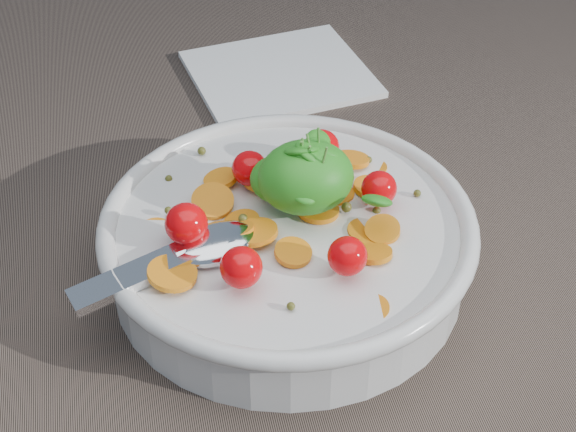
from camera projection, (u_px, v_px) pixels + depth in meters
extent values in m
plane|color=brown|center=(300.00, 243.00, 0.59)|extent=(6.00, 6.00, 0.00)
cylinder|color=silver|center=(288.00, 249.00, 0.56)|extent=(0.22, 0.22, 0.04)
torus|color=silver|center=(288.00, 223.00, 0.54)|extent=(0.24, 0.24, 0.01)
cylinder|color=silver|center=(288.00, 271.00, 0.57)|extent=(0.11, 0.11, 0.01)
cylinder|color=brown|center=(288.00, 249.00, 0.56)|extent=(0.20, 0.20, 0.03)
cylinder|color=orange|center=(369.00, 233.00, 0.54)|extent=(0.03, 0.03, 0.01)
cylinder|color=orange|center=(294.00, 184.00, 0.58)|extent=(0.02, 0.02, 0.01)
cylinder|color=orange|center=(373.00, 188.00, 0.57)|extent=(0.03, 0.03, 0.01)
cylinder|color=orange|center=(307.00, 198.00, 0.56)|extent=(0.03, 0.03, 0.01)
cylinder|color=orange|center=(172.00, 273.00, 0.50)|extent=(0.04, 0.04, 0.01)
cylinder|color=orange|center=(382.00, 230.00, 0.53)|extent=(0.02, 0.02, 0.01)
cylinder|color=orange|center=(155.00, 233.00, 0.54)|extent=(0.03, 0.03, 0.01)
cylinder|color=orange|center=(375.00, 254.00, 0.52)|extent=(0.03, 0.03, 0.01)
cylinder|color=orange|center=(242.00, 223.00, 0.54)|extent=(0.03, 0.03, 0.01)
cylinder|color=orange|center=(213.00, 201.00, 0.55)|extent=(0.04, 0.04, 0.01)
cylinder|color=orange|center=(219.00, 244.00, 0.52)|extent=(0.03, 0.03, 0.01)
cylinder|color=orange|center=(369.00, 311.00, 0.49)|extent=(0.02, 0.02, 0.01)
cylinder|color=orange|center=(318.00, 210.00, 0.55)|extent=(0.03, 0.03, 0.01)
cylinder|color=orange|center=(351.00, 159.00, 0.59)|extent=(0.03, 0.03, 0.01)
cylinder|color=orange|center=(221.00, 179.00, 0.57)|extent=(0.03, 0.03, 0.01)
cylinder|color=orange|center=(235.00, 231.00, 0.53)|extent=(0.03, 0.03, 0.01)
cylinder|color=orange|center=(367.00, 250.00, 0.53)|extent=(0.03, 0.03, 0.00)
cylinder|color=orange|center=(334.00, 194.00, 0.57)|extent=(0.03, 0.03, 0.01)
cylinder|color=orange|center=(293.00, 252.00, 0.52)|extent=(0.03, 0.03, 0.01)
cylinder|color=orange|center=(262.00, 180.00, 0.57)|extent=(0.04, 0.04, 0.01)
cylinder|color=orange|center=(252.00, 268.00, 0.52)|extent=(0.03, 0.03, 0.01)
cylinder|color=orange|center=(256.00, 232.00, 0.53)|extent=(0.04, 0.04, 0.01)
cylinder|color=orange|center=(370.00, 171.00, 0.59)|extent=(0.03, 0.03, 0.01)
sphere|color=#4D4E1A|center=(417.00, 193.00, 0.56)|extent=(0.00, 0.00, 0.00)
sphere|color=#4D4E1A|center=(194.00, 244.00, 0.53)|extent=(0.00, 0.00, 0.00)
sphere|color=#4D4E1A|center=(168.00, 210.00, 0.55)|extent=(0.00, 0.00, 0.00)
sphere|color=#4D4E1A|center=(237.00, 269.00, 0.51)|extent=(0.01, 0.01, 0.01)
sphere|color=#4D4E1A|center=(243.00, 218.00, 0.54)|extent=(0.01, 0.01, 0.01)
sphere|color=#4D4E1A|center=(340.00, 172.00, 0.58)|extent=(0.01, 0.01, 0.01)
sphere|color=#4D4E1A|center=(295.00, 178.00, 0.58)|extent=(0.01, 0.01, 0.01)
sphere|color=#4D4E1A|center=(169.00, 179.00, 0.58)|extent=(0.00, 0.00, 0.00)
sphere|color=#4D4E1A|center=(291.00, 169.00, 0.58)|extent=(0.00, 0.00, 0.00)
sphere|color=#4D4E1A|center=(369.00, 160.00, 0.59)|extent=(0.00, 0.00, 0.00)
sphere|color=#4D4E1A|center=(291.00, 306.00, 0.48)|extent=(0.00, 0.00, 0.00)
sphere|color=#4D4E1A|center=(202.00, 151.00, 0.60)|extent=(0.01, 0.01, 0.01)
sphere|color=#4D4E1A|center=(347.00, 207.00, 0.55)|extent=(0.01, 0.01, 0.01)
sphere|color=#4D4E1A|center=(148.00, 267.00, 0.51)|extent=(0.01, 0.01, 0.01)
sphere|color=#4D4E1A|center=(377.00, 211.00, 0.55)|extent=(0.01, 0.01, 0.01)
sphere|color=#4D4E1A|center=(332.00, 179.00, 0.58)|extent=(0.01, 0.01, 0.01)
sphere|color=red|center=(379.00, 188.00, 0.55)|extent=(0.02, 0.02, 0.02)
sphere|color=red|center=(321.00, 147.00, 0.58)|extent=(0.02, 0.02, 0.02)
sphere|color=red|center=(250.00, 168.00, 0.56)|extent=(0.02, 0.02, 0.02)
sphere|color=red|center=(186.00, 224.00, 0.52)|extent=(0.03, 0.03, 0.03)
sphere|color=red|center=(241.00, 267.00, 0.49)|extent=(0.02, 0.02, 0.02)
sphere|color=red|center=(347.00, 256.00, 0.50)|extent=(0.02, 0.02, 0.02)
ellipsoid|color=green|center=(306.00, 177.00, 0.53)|extent=(0.06, 0.05, 0.04)
ellipsoid|color=green|center=(278.00, 179.00, 0.54)|extent=(0.03, 0.03, 0.03)
ellipsoid|color=green|center=(319.00, 147.00, 0.54)|extent=(0.02, 0.02, 0.02)
ellipsoid|color=green|center=(326.00, 156.00, 0.55)|extent=(0.02, 0.02, 0.02)
ellipsoid|color=green|center=(318.00, 165.00, 0.54)|extent=(0.02, 0.02, 0.01)
ellipsoid|color=green|center=(315.00, 162.00, 0.52)|extent=(0.02, 0.02, 0.01)
ellipsoid|color=green|center=(329.00, 165.00, 0.55)|extent=(0.03, 0.03, 0.02)
ellipsoid|color=green|center=(291.00, 168.00, 0.53)|extent=(0.02, 0.02, 0.01)
ellipsoid|color=green|center=(291.00, 166.00, 0.52)|extent=(0.02, 0.02, 0.01)
ellipsoid|color=green|center=(305.00, 194.00, 0.52)|extent=(0.02, 0.02, 0.01)
ellipsoid|color=green|center=(296.00, 179.00, 0.53)|extent=(0.02, 0.02, 0.01)
ellipsoid|color=green|center=(318.00, 141.00, 0.54)|extent=(0.02, 0.02, 0.02)
ellipsoid|color=green|center=(323.00, 152.00, 0.55)|extent=(0.02, 0.02, 0.02)
ellipsoid|color=green|center=(315.00, 175.00, 0.53)|extent=(0.02, 0.02, 0.02)
ellipsoid|color=green|center=(301.00, 150.00, 0.52)|extent=(0.03, 0.03, 0.02)
ellipsoid|color=green|center=(288.00, 175.00, 0.53)|extent=(0.02, 0.02, 0.02)
ellipsoid|color=green|center=(301.00, 156.00, 0.53)|extent=(0.03, 0.02, 0.02)
ellipsoid|color=green|center=(309.00, 152.00, 0.52)|extent=(0.03, 0.03, 0.02)
ellipsoid|color=green|center=(286.00, 169.00, 0.53)|extent=(0.02, 0.02, 0.01)
ellipsoid|color=green|center=(306.00, 162.00, 0.53)|extent=(0.02, 0.02, 0.02)
ellipsoid|color=green|center=(310.00, 167.00, 0.54)|extent=(0.03, 0.03, 0.01)
ellipsoid|color=green|center=(377.00, 201.00, 0.52)|extent=(0.02, 0.03, 0.02)
ellipsoid|color=green|center=(306.00, 167.00, 0.53)|extent=(0.02, 0.02, 0.02)
ellipsoid|color=green|center=(305.00, 154.00, 0.52)|extent=(0.02, 0.02, 0.01)
ellipsoid|color=green|center=(327.00, 152.00, 0.53)|extent=(0.03, 0.03, 0.02)
ellipsoid|color=green|center=(283.00, 163.00, 0.52)|extent=(0.02, 0.02, 0.01)
cylinder|color=#4C8C33|center=(313.00, 164.00, 0.53)|extent=(0.01, 0.01, 0.04)
cylinder|color=#4C8C33|center=(319.00, 157.00, 0.53)|extent=(0.00, 0.01, 0.04)
cylinder|color=#4C8C33|center=(302.00, 167.00, 0.52)|extent=(0.00, 0.01, 0.04)
cylinder|color=#4C8C33|center=(303.00, 161.00, 0.53)|extent=(0.01, 0.01, 0.04)
cylinder|color=#4C8C33|center=(320.00, 173.00, 0.52)|extent=(0.01, 0.00, 0.04)
cylinder|color=#4C8C33|center=(297.00, 165.00, 0.53)|extent=(0.01, 0.01, 0.04)
ellipsoid|color=silver|center=(215.00, 244.00, 0.52)|extent=(0.06, 0.05, 0.02)
cube|color=silver|center=(152.00, 268.00, 0.51)|extent=(0.10, 0.05, 0.01)
cylinder|color=silver|center=(190.00, 252.00, 0.51)|extent=(0.02, 0.01, 0.01)
cube|color=white|center=(280.00, 74.00, 0.76)|extent=(0.16, 0.15, 0.01)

